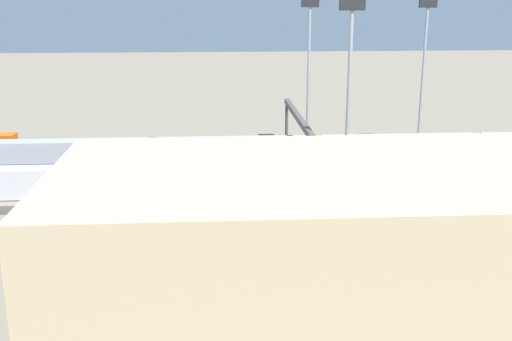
{
  "coord_description": "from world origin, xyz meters",
  "views": [
    {
      "loc": [
        -1.91,
        84.75,
        25.12
      ],
      "look_at": [
        -7.19,
        5.6,
        2.5
      ],
      "focal_mm": 43.43,
      "sensor_mm": 36.0,
      "label": 1
    }
  ],
  "objects_px": {
    "train_on_track_1": "(25,153)",
    "maintenance_shed": "(346,246)",
    "train_on_track_5": "(408,187)",
    "light_mast_2": "(424,55)",
    "train_on_track_2": "(236,155)",
    "light_mast_0": "(309,54)",
    "light_mast_1": "(349,79)",
    "train_on_track_4": "(296,177)",
    "signal_gantry": "(299,124)"
  },
  "relations": [
    {
      "from": "train_on_track_1",
      "to": "maintenance_shed",
      "type": "xyz_separation_m",
      "value": [
        -38.58,
        48.32,
        4.18
      ]
    },
    {
      "from": "train_on_track_5",
      "to": "maintenance_shed",
      "type": "bearing_deg",
      "value": 63.8
    },
    {
      "from": "light_mast_2",
      "to": "maintenance_shed",
      "type": "xyz_separation_m",
      "value": [
        24.09,
        55.46,
        -9.39
      ]
    },
    {
      "from": "train_on_track_2",
      "to": "light_mast_0",
      "type": "xyz_separation_m",
      "value": [
        -12.35,
        -13.21,
        13.18
      ]
    },
    {
      "from": "maintenance_shed",
      "to": "train_on_track_1",
      "type": "bearing_deg",
      "value": -51.4
    },
    {
      "from": "train_on_track_2",
      "to": "light_mast_1",
      "type": "bearing_deg",
      "value": 124.14
    },
    {
      "from": "train_on_track_2",
      "to": "train_on_track_1",
      "type": "bearing_deg",
      "value": -8.99
    },
    {
      "from": "train_on_track_1",
      "to": "light_mast_2",
      "type": "height_order",
      "value": "light_mast_2"
    },
    {
      "from": "train_on_track_5",
      "to": "light_mast_2",
      "type": "relative_size",
      "value": 2.94
    },
    {
      "from": "train_on_track_5",
      "to": "train_on_track_2",
      "type": "xyz_separation_m",
      "value": [
        20.9,
        -15.0,
        0.57
      ]
    },
    {
      "from": "train_on_track_4",
      "to": "light_mast_0",
      "type": "xyz_separation_m",
      "value": [
        -4.83,
        -23.21,
        13.75
      ]
    },
    {
      "from": "train_on_track_4",
      "to": "maintenance_shed",
      "type": "bearing_deg",
      "value": 89.04
    },
    {
      "from": "train_on_track_2",
      "to": "light_mast_2",
      "type": "relative_size",
      "value": 4.93
    },
    {
      "from": "train_on_track_5",
      "to": "train_on_track_4",
      "type": "relative_size",
      "value": 0.75
    },
    {
      "from": "train_on_track_1",
      "to": "light_mast_2",
      "type": "bearing_deg",
      "value": -173.49
    },
    {
      "from": "light_mast_2",
      "to": "train_on_track_5",
      "type": "bearing_deg",
      "value": 69.5
    },
    {
      "from": "train_on_track_5",
      "to": "light_mast_0",
      "type": "distance_m",
      "value": 32.53
    },
    {
      "from": "train_on_track_2",
      "to": "train_on_track_1",
      "type": "relative_size",
      "value": 11.98
    },
    {
      "from": "train_on_track_5",
      "to": "signal_gantry",
      "type": "relative_size",
      "value": 2.38
    },
    {
      "from": "train_on_track_1",
      "to": "light_mast_0",
      "type": "height_order",
      "value": "light_mast_0"
    },
    {
      "from": "maintenance_shed",
      "to": "train_on_track_2",
      "type": "bearing_deg",
      "value": -80.87
    },
    {
      "from": "light_mast_2",
      "to": "maintenance_shed",
      "type": "relative_size",
      "value": 0.55
    },
    {
      "from": "light_mast_1",
      "to": "light_mast_2",
      "type": "bearing_deg",
      "value": -121.87
    },
    {
      "from": "light_mast_0",
      "to": "light_mast_2",
      "type": "xyz_separation_m",
      "value": [
        -18.7,
        1.07,
        -0.04
      ]
    },
    {
      "from": "train_on_track_1",
      "to": "light_mast_0",
      "type": "bearing_deg",
      "value": -169.42
    },
    {
      "from": "light_mast_1",
      "to": "light_mast_2",
      "type": "height_order",
      "value": "light_mast_1"
    },
    {
      "from": "train_on_track_1",
      "to": "signal_gantry",
      "type": "distance_m",
      "value": 41.39
    },
    {
      "from": "train_on_track_4",
      "to": "signal_gantry",
      "type": "xyz_separation_m",
      "value": [
        -1.22,
        -7.5,
        5.53
      ]
    },
    {
      "from": "train_on_track_2",
      "to": "maintenance_shed",
      "type": "distance_m",
      "value": 44.03
    },
    {
      "from": "train_on_track_4",
      "to": "light_mast_2",
      "type": "relative_size",
      "value": 3.94
    },
    {
      "from": "train_on_track_1",
      "to": "train_on_track_4",
      "type": "bearing_deg",
      "value": 159.03
    },
    {
      "from": "light_mast_0",
      "to": "signal_gantry",
      "type": "distance_m",
      "value": 18.1
    },
    {
      "from": "train_on_track_1",
      "to": "light_mast_2",
      "type": "relative_size",
      "value": 0.41
    },
    {
      "from": "train_on_track_2",
      "to": "light_mast_2",
      "type": "xyz_separation_m",
      "value": [
        -31.05,
        -12.15,
        13.14
      ]
    },
    {
      "from": "train_on_track_4",
      "to": "light_mast_1",
      "type": "height_order",
      "value": "light_mast_1"
    },
    {
      "from": "train_on_track_2",
      "to": "light_mast_1",
      "type": "distance_m",
      "value": 25.58
    },
    {
      "from": "maintenance_shed",
      "to": "signal_gantry",
      "type": "bearing_deg",
      "value": -92.49
    },
    {
      "from": "maintenance_shed",
      "to": "light_mast_1",
      "type": "bearing_deg",
      "value": -101.84
    },
    {
      "from": "train_on_track_1",
      "to": "maintenance_shed",
      "type": "bearing_deg",
      "value": 128.6
    },
    {
      "from": "signal_gantry",
      "to": "light_mast_1",
      "type": "bearing_deg",
      "value": 102.74
    },
    {
      "from": "train_on_track_2",
      "to": "light_mast_0",
      "type": "bearing_deg",
      "value": -133.06
    },
    {
      "from": "light_mast_0",
      "to": "maintenance_shed",
      "type": "height_order",
      "value": "light_mast_0"
    },
    {
      "from": "train_on_track_2",
      "to": "maintenance_shed",
      "type": "height_order",
      "value": "maintenance_shed"
    },
    {
      "from": "train_on_track_4",
      "to": "train_on_track_2",
      "type": "relative_size",
      "value": 0.8
    },
    {
      "from": "maintenance_shed",
      "to": "train_on_track_4",
      "type": "bearing_deg",
      "value": -90.96
    },
    {
      "from": "train_on_track_5",
      "to": "maintenance_shed",
      "type": "relative_size",
      "value": 1.61
    },
    {
      "from": "light_mast_2",
      "to": "maintenance_shed",
      "type": "height_order",
      "value": "light_mast_2"
    },
    {
      "from": "train_on_track_5",
      "to": "train_on_track_2",
      "type": "distance_m",
      "value": 25.73
    },
    {
      "from": "train_on_track_4",
      "to": "train_on_track_1",
      "type": "xyz_separation_m",
      "value": [
        39.13,
        -15.0,
        0.14
      ]
    },
    {
      "from": "train_on_track_5",
      "to": "maintenance_shed",
      "type": "height_order",
      "value": "maintenance_shed"
    }
  ]
}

